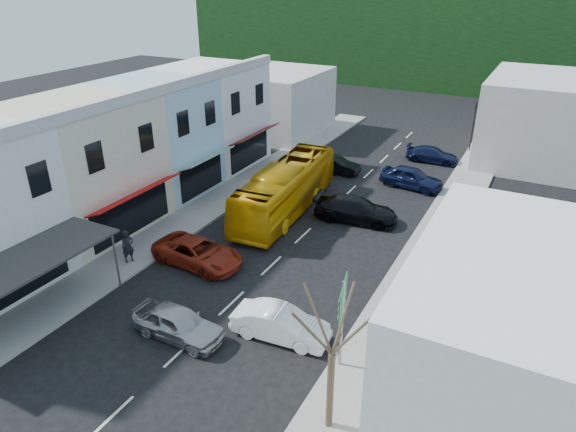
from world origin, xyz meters
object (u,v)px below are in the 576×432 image
(direction_sign, at_px, (341,326))
(traffic_signal, at_px, (473,127))
(bus, at_px, (286,190))
(street_tree, at_px, (332,354))
(car_red, at_px, (198,253))
(car_white, at_px, (280,324))
(car_silver, at_px, (178,324))
(pedestrian_left, at_px, (128,248))

(direction_sign, xyz_separation_m, traffic_signal, (-0.22, 31.17, 0.14))
(bus, distance_m, street_tree, 18.43)
(bus, relative_size, direction_sign, 2.78)
(bus, bearing_deg, car_red, -101.48)
(car_white, height_order, car_red, same)
(car_red, relative_size, direction_sign, 1.10)
(direction_sign, bearing_deg, car_red, 144.89)
(direction_sign, bearing_deg, car_white, 156.48)
(car_silver, height_order, pedestrian_left, pedestrian_left)
(car_silver, relative_size, car_white, 1.00)
(bus, xyz_separation_m, pedestrian_left, (-4.49, -10.13, -0.55))
(direction_sign, bearing_deg, pedestrian_left, 156.96)
(car_silver, relative_size, pedestrian_left, 2.59)
(car_red, bearing_deg, car_silver, -147.85)
(car_white, bearing_deg, car_silver, 112.01)
(bus, height_order, direction_sign, direction_sign)
(traffic_signal, bearing_deg, street_tree, 78.27)
(pedestrian_left, height_order, direction_sign, direction_sign)
(bus, distance_m, direction_sign, 15.32)
(direction_sign, relative_size, traffic_signal, 0.94)
(street_tree, height_order, traffic_signal, street_tree)
(car_red, height_order, direction_sign, direction_sign)
(pedestrian_left, bearing_deg, street_tree, -86.42)
(bus, relative_size, pedestrian_left, 6.82)
(car_silver, relative_size, traffic_signal, 0.99)
(street_tree, bearing_deg, bus, 122.54)
(pedestrian_left, bearing_deg, bus, 0.06)
(car_silver, distance_m, traffic_signal, 33.44)
(pedestrian_left, relative_size, street_tree, 0.25)
(car_red, height_order, traffic_signal, traffic_signal)
(pedestrian_left, bearing_deg, car_red, -39.26)
(bus, bearing_deg, car_white, -67.51)
(bus, distance_m, traffic_signal, 20.75)
(car_red, bearing_deg, pedestrian_left, 120.35)
(car_silver, xyz_separation_m, direction_sign, (7.08, 1.53, 1.38))
(car_silver, height_order, car_white, same)
(bus, height_order, street_tree, street_tree)
(car_white, relative_size, traffic_signal, 0.99)
(traffic_signal, bearing_deg, car_white, 71.20)
(bus, bearing_deg, direction_sign, -58.19)
(pedestrian_left, bearing_deg, traffic_signal, -0.69)
(car_red, relative_size, traffic_signal, 1.03)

